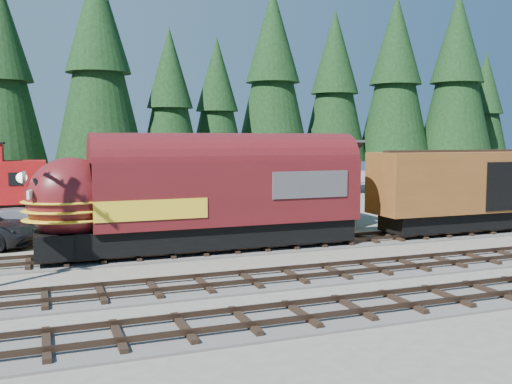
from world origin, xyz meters
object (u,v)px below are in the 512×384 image
object	(u,v)px
depot	(243,179)
locomotive	(195,201)
pickup_truck_b	(24,223)
boxcar	(482,187)

from	to	relation	value
depot	locomotive	world-z (taller)	depot
depot	locomotive	xyz separation A→B (m)	(-4.69, -6.50, -0.47)
locomotive	depot	bearing A→B (deg)	54.17
depot	locomotive	distance (m)	8.03
pickup_truck_b	locomotive	bearing A→B (deg)	-143.13
locomotive	boxcar	xyz separation A→B (m)	(16.85, 0.00, 0.10)
locomotive	boxcar	world-z (taller)	boxcar
depot	boxcar	xyz separation A→B (m)	(12.16, -6.50, -0.37)
locomotive	pickup_truck_b	size ratio (longest dim) A/B	2.77
locomotive	boxcar	size ratio (longest dim) A/B	1.14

